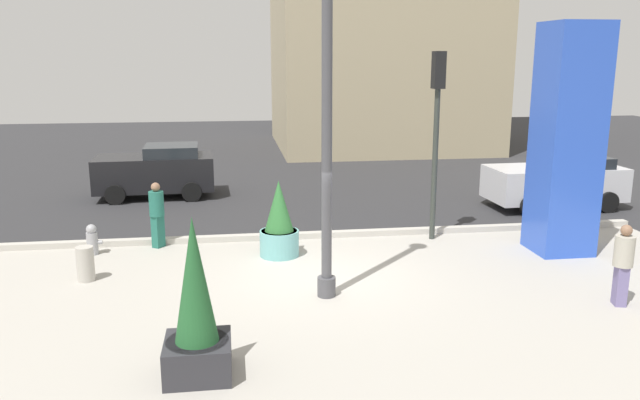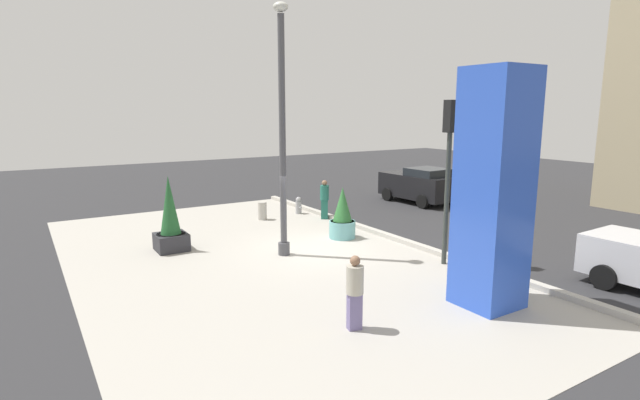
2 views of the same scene
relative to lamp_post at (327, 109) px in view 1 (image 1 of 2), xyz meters
The scene contains 14 objects.
ground_plane 6.17m from the lamp_post, 89.15° to the left, with size 60.00×60.00×0.00m, color #2D2D30.
plaza_pavement 3.82m from the lamp_post, 85.97° to the right, with size 18.00×10.00×0.02m, color #ADA89E.
curb_strip 5.43m from the lamp_post, 88.97° to the left, with size 18.00×0.24×0.16m, color #B7B2A8.
lamp_post is the anchor object (origin of this frame).
art_pillar_blue 6.46m from the lamp_post, 19.72° to the left, with size 1.29×1.29×5.40m, color blue.
potted_plant_by_pillar 4.03m from the lamp_post, 104.84° to the left, with size 0.93×0.93×1.82m.
potted_plant_mid_plaza 4.57m from the lamp_post, 129.50° to the right, with size 0.97×0.97×2.44m.
fire_hydrant 6.98m from the lamp_post, 146.26° to the left, with size 0.36×0.26×0.75m.
concrete_bollard 6.09m from the lamp_post, 162.22° to the left, with size 0.36×0.36×0.75m, color #B2ADA3.
traffic_light_corner 4.89m from the lamp_post, 47.26° to the left, with size 0.28×0.42×4.75m.
car_far_lane 11.00m from the lamp_post, 113.69° to the left, with size 3.94×2.24×1.74m.
car_passing_lane 10.82m from the lamp_post, 38.10° to the left, with size 4.17×2.16×1.61m.
pedestrian_crossing 5.94m from the lamp_post, 133.61° to the left, with size 0.50×0.50×1.64m.
pedestrian_by_curb 6.24m from the lamp_post, 12.72° to the right, with size 0.44×0.44×1.59m.
Camera 1 is at (-1.83, -12.52, 4.63)m, focal length 35.36 mm.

